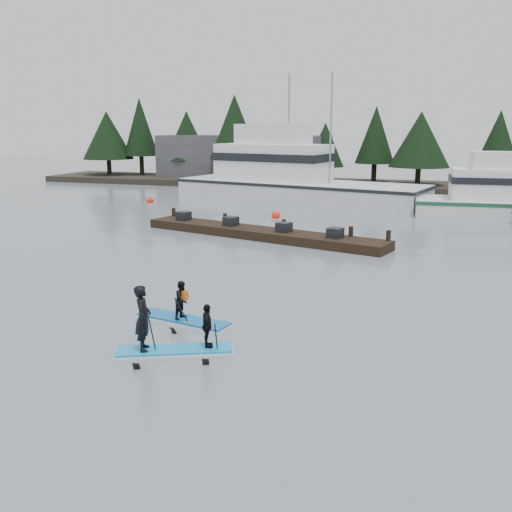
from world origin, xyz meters
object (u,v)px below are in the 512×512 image
(fishing_boat_large, at_px, (292,189))
(paddleboard_duo, at_px, (167,328))
(floating_dock, at_px, (260,233))
(paddleboard_solo, at_px, (183,309))

(fishing_boat_large, bearing_deg, paddleboard_duo, -68.46)
(floating_dock, bearing_deg, fishing_boat_large, 114.24)
(floating_dock, distance_m, paddleboard_solo, 13.95)
(fishing_boat_large, bearing_deg, floating_dock, -68.55)
(fishing_boat_large, relative_size, floating_dock, 1.46)
(floating_dock, height_order, paddleboard_duo, paddleboard_duo)
(fishing_boat_large, xyz_separation_m, paddleboard_solo, (4.56, -30.57, -0.47))
(floating_dock, bearing_deg, paddleboard_duo, -65.58)
(paddleboard_duo, bearing_deg, paddleboard_solo, 81.79)
(fishing_boat_large, xyz_separation_m, floating_dock, (2.65, -16.76, -0.64))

